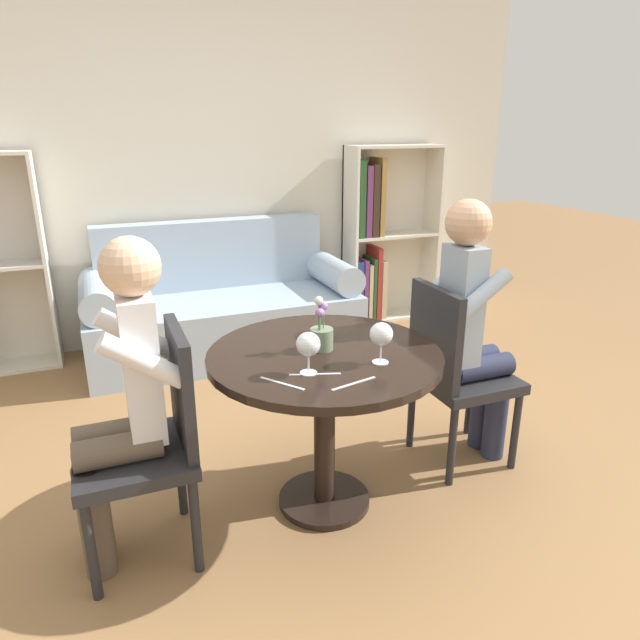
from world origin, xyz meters
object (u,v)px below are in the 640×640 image
chair_right (454,368)px  person_right (472,328)px  bookshelf_right (378,240)px  flower_vase (322,333)px  couch (223,310)px  wine_glass_right (381,335)px  person_left (122,399)px  wine_glass_left (308,345)px  chair_left (153,436)px

chair_right → person_right: 0.21m
person_right → chair_right: bearing=90.0°
bookshelf_right → flower_vase: bearing=-122.6°
person_right → flower_vase: bearing=93.9°
couch → wine_glass_right: (0.16, -2.10, 0.52)m
person_left → wine_glass_left: size_ratio=7.75×
couch → flower_vase: size_ratio=8.35×
person_right → wine_glass_left: 0.96m
bookshelf_right → wine_glass_right: 2.67m
wine_glass_right → chair_right: bearing=26.2°
wine_glass_left → wine_glass_right: wine_glass_right is taller
chair_left → flower_vase: (0.70, 0.05, 0.29)m
person_right → wine_glass_left: size_ratio=8.01×
couch → person_right: bearing=-67.0°
couch → chair_left: (-0.69, -1.94, 0.18)m
bookshelf_right → chair_left: size_ratio=1.58×
bookshelf_right → chair_left: 3.03m
bookshelf_right → wine_glass_left: bearing=-122.7°
couch → wine_glass_right: couch is taller
chair_right → couch: bearing=20.7°
person_left → flower_vase: size_ratio=5.50×
couch → bookshelf_right: bearing=10.8°
person_right → wine_glass_left: (-0.91, -0.25, 0.15)m
chair_left → wine_glass_right: (0.85, -0.16, 0.34)m
person_right → wine_glass_right: size_ratio=7.91×
couch → chair_right: size_ratio=2.09×
bookshelf_right → person_left: (-2.16, -2.21, -0.01)m
bookshelf_right → flower_vase: size_ratio=6.32×
person_right → wine_glass_right: 0.69m
person_left → wine_glass_right: (0.94, -0.16, 0.17)m
bookshelf_right → person_right: bookshelf_right is taller
wine_glass_right → bookshelf_right: bearing=62.7°
couch → flower_vase: flower_vase is taller
bookshelf_right → chair_right: size_ratio=1.58×
person_right → wine_glass_right: (-0.62, -0.26, 0.15)m
bookshelf_right → person_right: bearing=-105.9°
couch → bookshelf_right: bookshelf_right is taller
wine_glass_right → flower_vase: size_ratio=0.72×
chair_left → person_left: 0.19m
bookshelf_right → chair_right: (-0.69, -2.10, -0.18)m
couch → person_right: 2.03m
wine_glass_left → wine_glass_right: bearing=-2.2°
chair_left → person_left: bearing=-90.1°
bookshelf_right → person_left: bookshelf_right is taller
bookshelf_right → wine_glass_right: bearing=-117.3°
couch → person_right: (0.78, -1.84, 0.37)m
chair_left → wine_glass_right: 0.93m
person_left → person_right: size_ratio=0.97×
chair_left → chair_right: (1.39, 0.11, 0.00)m
couch → person_left: size_ratio=1.52×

